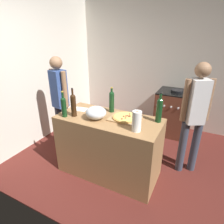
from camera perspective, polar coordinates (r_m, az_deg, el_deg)
name	(u,v)px	position (r m, az deg, el deg)	size (l,w,h in m)	color
ground_plane	(129,151)	(3.48, 5.10, -11.50)	(3.99, 3.30, 0.02)	#511E19
kitchen_wall_rear	(156,65)	(4.25, 13.09, 13.65)	(3.99, 0.10, 2.60)	silver
kitchen_wall_left	(46,69)	(3.90, -19.20, 12.17)	(0.10, 3.30, 2.60)	silver
counter	(109,146)	(2.76, -0.95, -10.24)	(1.41, 0.65, 0.89)	#9E7247
cutting_board	(125,119)	(2.51, 4.06, -1.98)	(0.40, 0.32, 0.02)	tan
pizza	(125,117)	(2.50, 4.08, -1.55)	(0.34, 0.34, 0.03)	tan
mixing_bowl	(96,113)	(2.50, -4.84, -0.19)	(0.28, 0.28, 0.17)	#B2B2B7
paper_towel_roll	(137,121)	(2.19, 7.44, -2.78)	(0.11, 0.11, 0.25)	white
wine_bottle_dark	(112,101)	(2.68, -0.11, 3.43)	(0.07, 0.07, 0.36)	#143819
wine_bottle_clear	(159,109)	(2.44, 14.06, 0.91)	(0.08, 0.08, 0.39)	#143819
wine_bottle_green	(73,104)	(2.59, -11.54, 2.30)	(0.07, 0.07, 0.39)	#331E0F
wine_bottle_amber	(64,106)	(2.61, -14.33, 1.81)	(0.07, 0.07, 0.36)	#143819
recipe_sheet	(80,109)	(2.86, -9.61, 0.86)	(0.21, 0.15, 0.00)	white
stove	(173,113)	(4.00, 17.77, -0.19)	(0.64, 0.62, 0.93)	brown
person_in_stripes	(60,99)	(3.24, -15.35, 3.67)	(0.37, 0.24, 1.62)	#383D4C
person_in_red	(195,114)	(2.80, 23.64, -0.44)	(0.35, 0.29, 1.62)	#383D4C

